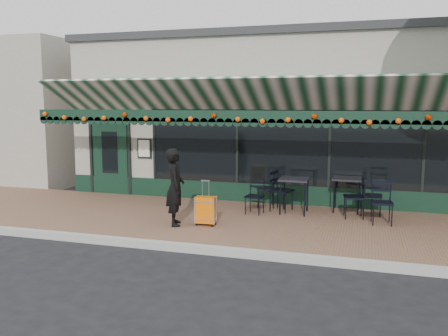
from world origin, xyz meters
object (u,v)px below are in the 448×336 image
(woman, at_px, (175,187))
(chair_a_front, at_px, (382,203))
(cafe_table_a, at_px, (347,181))
(chair_a_left, at_px, (354,198))
(chair_b_front, at_px, (255,197))
(chair_b_left, at_px, (266,188))
(suitcase, at_px, (206,210))
(chair_a_right, at_px, (372,196))
(chair_b_right, at_px, (282,191))
(cafe_table_b, at_px, (294,182))

(woman, distance_m, chair_a_front, 4.50)
(woman, relative_size, chair_a_front, 1.79)
(cafe_table_a, bearing_deg, chair_a_left, -72.68)
(chair_a_left, distance_m, chair_b_front, 2.29)
(chair_a_front, bearing_deg, chair_b_front, 172.17)
(cafe_table_a, relative_size, chair_b_left, 0.88)
(chair_a_front, height_order, chair_b_left, chair_b_left)
(suitcase, xyz_separation_m, chair_a_right, (3.45, 2.00, 0.13))
(suitcase, relative_size, chair_b_right, 0.99)
(cafe_table_b, height_order, chair_a_front, chair_a_front)
(cafe_table_a, bearing_deg, chair_b_left, -178.38)
(woman, relative_size, cafe_table_a, 2.01)
(chair_b_front, bearing_deg, cafe_table_a, 29.77)
(suitcase, bearing_deg, chair_b_right, 49.70)
(cafe_table_a, distance_m, chair_b_left, 2.01)
(chair_a_front, xyz_separation_m, chair_b_front, (-2.87, 0.14, -0.05))
(chair_a_front, relative_size, chair_b_front, 1.13)
(cafe_table_a, bearing_deg, suitcase, -141.97)
(chair_a_left, bearing_deg, cafe_table_a, -170.10)
(woman, distance_m, suitcase, 0.83)
(chair_b_left, distance_m, chair_b_right, 0.58)
(chair_b_right, bearing_deg, cafe_table_b, -97.35)
(suitcase, distance_m, chair_b_right, 2.26)
(chair_b_front, bearing_deg, chair_a_front, 3.78)
(cafe_table_b, bearing_deg, chair_b_front, -158.83)
(cafe_table_b, distance_m, chair_a_front, 2.06)
(chair_a_right, distance_m, chair_b_right, 2.12)
(cafe_table_a, relative_size, chair_b_front, 1.01)
(woman, relative_size, suitcase, 1.70)
(cafe_table_a, relative_size, chair_a_front, 0.89)
(cafe_table_a, distance_m, chair_a_right, 0.70)
(suitcase, height_order, cafe_table_a, suitcase)
(chair_a_front, bearing_deg, chair_a_left, 140.46)
(suitcase, xyz_separation_m, chair_b_front, (0.77, 1.34, 0.08))
(woman, relative_size, cafe_table_b, 1.97)
(woman, height_order, chair_b_front, woman)
(chair_a_left, bearing_deg, woman, -71.74)
(chair_a_left, relative_size, chair_b_left, 1.01)
(cafe_table_a, relative_size, cafe_table_b, 0.98)
(suitcase, distance_m, chair_b_left, 2.34)
(woman, bearing_deg, cafe_table_a, -79.22)
(chair_a_front, height_order, chair_b_right, chair_b_right)
(chair_b_left, bearing_deg, chair_b_front, -19.24)
(cafe_table_b, xyz_separation_m, chair_b_front, (-0.89, -0.34, -0.35))
(suitcase, bearing_deg, chair_b_front, 55.88)
(suitcase, bearing_deg, woman, -169.82)
(suitcase, height_order, chair_b_left, suitcase)
(cafe_table_a, relative_size, chair_a_left, 0.87)
(chair_b_left, height_order, chair_b_front, chair_b_left)
(cafe_table_b, xyz_separation_m, chair_a_front, (1.98, -0.48, -0.29))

